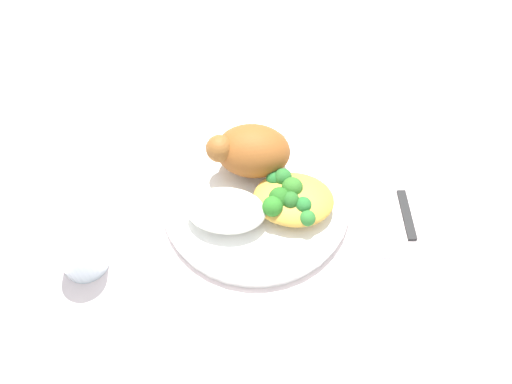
{
  "coord_description": "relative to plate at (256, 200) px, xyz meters",
  "views": [
    {
      "loc": [
        -0.04,
        0.37,
        0.56
      ],
      "look_at": [
        0.0,
        0.0,
        0.03
      ],
      "focal_mm": 33.48,
      "sensor_mm": 36.0,
      "label": 1
    }
  ],
  "objects": [
    {
      "name": "roasted_chicken",
      "position": [
        0.01,
        -0.05,
        0.04
      ],
      "size": [
        0.11,
        0.08,
        0.07
      ],
      "color": "#935120",
      "rests_on": "plate"
    },
    {
      "name": "water_glass",
      "position": [
        0.21,
        0.11,
        0.03
      ],
      "size": [
        0.06,
        0.06,
        0.08
      ],
      "primitive_type": "cylinder",
      "color": "silver",
      "rests_on": "ground_plane"
    },
    {
      "name": "rice_pile",
      "position": [
        0.04,
        0.04,
        0.03
      ],
      "size": [
        0.11,
        0.07,
        0.03
      ],
      "primitive_type": "ellipsoid",
      "color": "white",
      "rests_on": "plate"
    },
    {
      "name": "ground_plane",
      "position": [
        0.0,
        0.0,
        -0.01
      ],
      "size": [
        2.0,
        2.0,
        0.0
      ],
      "primitive_type": "plane",
      "color": "silver"
    },
    {
      "name": "mac_cheese_with_broccoli",
      "position": [
        -0.05,
        0.01,
        0.03
      ],
      "size": [
        0.11,
        0.09,
        0.04
      ],
      "color": "gold",
      "rests_on": "plate"
    },
    {
      "name": "knife",
      "position": [
        -0.21,
        0.04,
        -0.01
      ],
      "size": [
        0.04,
        0.19,
        0.01
      ],
      "color": "black",
      "rests_on": "ground_plane"
    },
    {
      "name": "napkin",
      "position": [
        0.21,
        -0.09,
        -0.01
      ],
      "size": [
        0.13,
        0.15,
        0.0
      ],
      "primitive_type": "cube",
      "rotation": [
        0.0,
        0.0,
        0.27
      ],
      "color": "white",
      "rests_on": "ground_plane"
    },
    {
      "name": "fork",
      "position": [
        -0.17,
        0.01,
        -0.01
      ],
      "size": [
        0.03,
        0.14,
        0.01
      ],
      "color": "silver",
      "rests_on": "ground_plane"
    },
    {
      "name": "plate",
      "position": [
        0.0,
        0.0,
        0.0
      ],
      "size": [
        0.26,
        0.26,
        0.02
      ],
      "color": "white",
      "rests_on": "ground_plane"
    }
  ]
}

